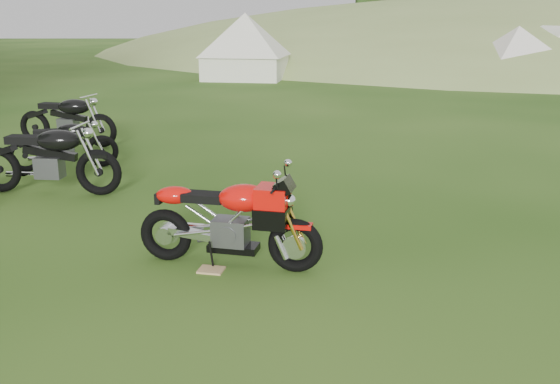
{
  "coord_description": "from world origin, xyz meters",
  "views": [
    {
      "loc": [
        0.19,
        -6.04,
        2.52
      ],
      "look_at": [
        0.25,
        0.4,
        0.67
      ],
      "focal_mm": 40.0,
      "sensor_mm": 36.0,
      "label": 1
    }
  ],
  "objects_px": {
    "vintage_moto_b": "(47,157)",
    "vintage_moto_c": "(63,143)",
    "plywood_board": "(211,270)",
    "vintage_moto_d": "(67,118)",
    "tent_left": "(246,46)",
    "sport_motorcycle": "(229,214)",
    "tent_right": "(517,51)"
  },
  "relations": [
    {
      "from": "sport_motorcycle",
      "to": "vintage_moto_d",
      "type": "bearing_deg",
      "value": 133.86
    },
    {
      "from": "sport_motorcycle",
      "to": "tent_right",
      "type": "relative_size",
      "value": 0.71
    },
    {
      "from": "sport_motorcycle",
      "to": "vintage_moto_c",
      "type": "distance_m",
      "value": 5.14
    },
    {
      "from": "sport_motorcycle",
      "to": "vintage_moto_d",
      "type": "relative_size",
      "value": 0.91
    },
    {
      "from": "tent_right",
      "to": "plywood_board",
      "type": "bearing_deg",
      "value": -125.54
    },
    {
      "from": "tent_left",
      "to": "tent_right",
      "type": "xyz_separation_m",
      "value": [
        10.36,
        -0.93,
        -0.15
      ]
    },
    {
      "from": "vintage_moto_d",
      "to": "tent_left",
      "type": "distance_m",
      "value": 13.29
    },
    {
      "from": "sport_motorcycle",
      "to": "tent_right",
      "type": "height_order",
      "value": "tent_right"
    },
    {
      "from": "plywood_board",
      "to": "sport_motorcycle",
      "type": "bearing_deg",
      "value": 39.73
    },
    {
      "from": "tent_left",
      "to": "vintage_moto_c",
      "type": "bearing_deg",
      "value": -89.2
    },
    {
      "from": "vintage_moto_c",
      "to": "tent_right",
      "type": "height_order",
      "value": "tent_right"
    },
    {
      "from": "vintage_moto_c",
      "to": "tent_left",
      "type": "xyz_separation_m",
      "value": [
        2.37,
        14.91,
        0.84
      ]
    },
    {
      "from": "plywood_board",
      "to": "vintage_moto_d",
      "type": "bearing_deg",
      "value": 118.63
    },
    {
      "from": "sport_motorcycle",
      "to": "tent_left",
      "type": "bearing_deg",
      "value": 105.4
    },
    {
      "from": "vintage_moto_b",
      "to": "vintage_moto_c",
      "type": "relative_size",
      "value": 1.23
    },
    {
      "from": "plywood_board",
      "to": "vintage_moto_d",
      "type": "xyz_separation_m",
      "value": [
        -3.42,
        6.27,
        0.53
      ]
    },
    {
      "from": "plywood_board",
      "to": "vintage_moto_c",
      "type": "distance_m",
      "value": 5.17
    },
    {
      "from": "vintage_moto_c",
      "to": "sport_motorcycle",
      "type": "bearing_deg",
      "value": -70.29
    },
    {
      "from": "vintage_moto_d",
      "to": "sport_motorcycle",
      "type": "bearing_deg",
      "value": -44.59
    },
    {
      "from": "plywood_board",
      "to": "tent_left",
      "type": "bearing_deg",
      "value": 91.45
    },
    {
      "from": "vintage_moto_b",
      "to": "vintage_moto_d",
      "type": "bearing_deg",
      "value": 110.04
    },
    {
      "from": "sport_motorcycle",
      "to": "vintage_moto_c",
      "type": "height_order",
      "value": "sport_motorcycle"
    },
    {
      "from": "plywood_board",
      "to": "vintage_moto_b",
      "type": "relative_size",
      "value": 0.12
    },
    {
      "from": "sport_motorcycle",
      "to": "tent_right",
      "type": "bearing_deg",
      "value": 75.28
    },
    {
      "from": "vintage_moto_d",
      "to": "tent_left",
      "type": "xyz_separation_m",
      "value": [
        2.93,
        12.94,
        0.75
      ]
    },
    {
      "from": "vintage_moto_d",
      "to": "plywood_board",
      "type": "bearing_deg",
      "value": -46.43
    },
    {
      "from": "plywood_board",
      "to": "tent_right",
      "type": "relative_size",
      "value": 0.1
    },
    {
      "from": "sport_motorcycle",
      "to": "vintage_moto_d",
      "type": "xyz_separation_m",
      "value": [
        -3.6,
        6.12,
        -0.02
      ]
    },
    {
      "from": "vintage_moto_b",
      "to": "vintage_moto_c",
      "type": "xyz_separation_m",
      "value": [
        -0.25,
        1.47,
        -0.1
      ]
    },
    {
      "from": "vintage_moto_c",
      "to": "vintage_moto_d",
      "type": "bearing_deg",
      "value": 89.5
    },
    {
      "from": "vintage_moto_b",
      "to": "vintage_moto_c",
      "type": "distance_m",
      "value": 1.49
    },
    {
      "from": "plywood_board",
      "to": "tent_right",
      "type": "distance_m",
      "value": 20.8
    }
  ]
}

